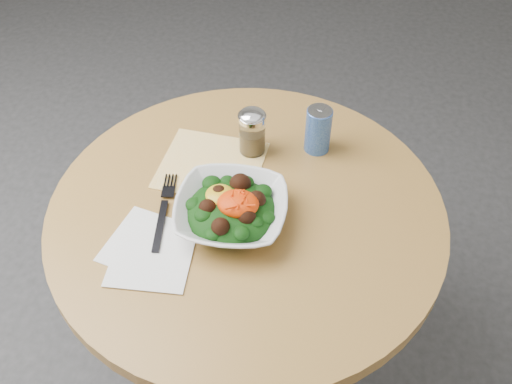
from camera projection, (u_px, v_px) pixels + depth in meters
ground at (249, 363)px, 1.83m from camera, size 6.00×6.00×0.00m
table at (247, 259)px, 1.43m from camera, size 0.90×0.90×0.75m
cloth_napkin at (211, 165)px, 1.38m from camera, size 0.25×0.24×0.00m
paper_napkins at (150, 251)px, 1.20m from camera, size 0.21×0.22×0.00m
salad_bowl at (231, 210)px, 1.24m from camera, size 0.25×0.25×0.09m
fork at (164, 208)px, 1.28m from camera, size 0.05×0.23×0.00m
spice_shaker at (252, 132)px, 1.38m from camera, size 0.07×0.07×0.12m
beverage_can at (318, 130)px, 1.38m from camera, size 0.06×0.06×0.12m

